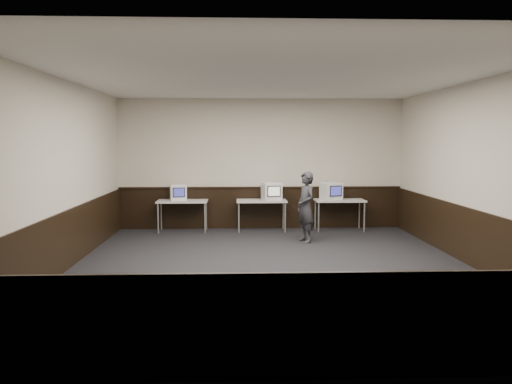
% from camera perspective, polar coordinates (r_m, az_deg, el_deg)
% --- Properties ---
extents(floor, '(8.00, 8.00, 0.00)m').
position_cam_1_polar(floor, '(8.62, 1.85, -8.72)').
color(floor, black).
rests_on(floor, ground).
extents(ceiling, '(8.00, 8.00, 0.00)m').
position_cam_1_polar(ceiling, '(8.40, 1.92, 12.91)').
color(ceiling, white).
rests_on(ceiling, back_wall).
extents(back_wall, '(7.00, 0.00, 7.00)m').
position_cam_1_polar(back_wall, '(12.35, 0.55, 3.22)').
color(back_wall, beige).
rests_on(back_wall, ground).
extents(front_wall, '(7.00, 0.00, 7.00)m').
position_cam_1_polar(front_wall, '(4.40, 5.64, -1.61)').
color(front_wall, beige).
rests_on(front_wall, ground).
extents(left_wall, '(0.00, 8.00, 8.00)m').
position_cam_1_polar(left_wall, '(8.83, -21.42, 1.76)').
color(left_wall, beige).
rests_on(left_wall, ground).
extents(right_wall, '(0.00, 8.00, 8.00)m').
position_cam_1_polar(right_wall, '(9.29, 23.97, 1.84)').
color(right_wall, beige).
rests_on(right_wall, ground).
extents(wainscot_back, '(6.98, 0.04, 1.00)m').
position_cam_1_polar(wainscot_back, '(12.42, 0.55, -1.86)').
color(wainscot_back, black).
rests_on(wainscot_back, back_wall).
extents(wainscot_front, '(6.98, 0.04, 1.00)m').
position_cam_1_polar(wainscot_front, '(4.69, 5.47, -15.04)').
color(wainscot_front, black).
rests_on(wainscot_front, front_wall).
extents(wainscot_left, '(0.04, 7.98, 1.00)m').
position_cam_1_polar(wainscot_left, '(8.96, -21.04, -5.27)').
color(wainscot_left, black).
rests_on(wainscot_left, left_wall).
extents(wainscot_right, '(0.04, 7.98, 1.00)m').
position_cam_1_polar(wainscot_right, '(9.41, 23.58, -4.85)').
color(wainscot_right, black).
rests_on(wainscot_right, right_wall).
extents(wainscot_rail, '(6.98, 0.06, 0.04)m').
position_cam_1_polar(wainscot_rail, '(12.35, 0.55, 0.52)').
color(wainscot_rail, black).
rests_on(wainscot_rail, wainscot_back).
extents(desk_left, '(1.20, 0.60, 0.75)m').
position_cam_1_polar(desk_left, '(12.08, -8.40, -1.29)').
color(desk_left, beige).
rests_on(desk_left, ground).
extents(desk_center, '(1.20, 0.60, 0.75)m').
position_cam_1_polar(desk_center, '(12.03, 0.64, -1.26)').
color(desk_center, beige).
rests_on(desk_center, ground).
extents(desk_right, '(1.20, 0.60, 0.75)m').
position_cam_1_polar(desk_right, '(12.27, 9.54, -1.19)').
color(desk_right, beige).
rests_on(desk_right, ground).
extents(emac_left, '(0.45, 0.46, 0.38)m').
position_cam_1_polar(emac_left, '(12.08, -8.88, -0.04)').
color(emac_left, white).
rests_on(emac_left, desk_left).
extents(emac_center, '(0.50, 0.52, 0.43)m').
position_cam_1_polar(emac_center, '(11.97, 1.79, 0.08)').
color(emac_center, white).
rests_on(emac_center, desk_center).
extents(emac_right, '(0.54, 0.56, 0.42)m').
position_cam_1_polar(emac_right, '(12.18, 8.58, 0.11)').
color(emac_right, white).
rests_on(emac_right, desk_right).
extents(person, '(0.53, 0.64, 1.51)m').
position_cam_1_polar(person, '(10.72, 5.72, -1.73)').
color(person, '#27282D').
rests_on(person, ground).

